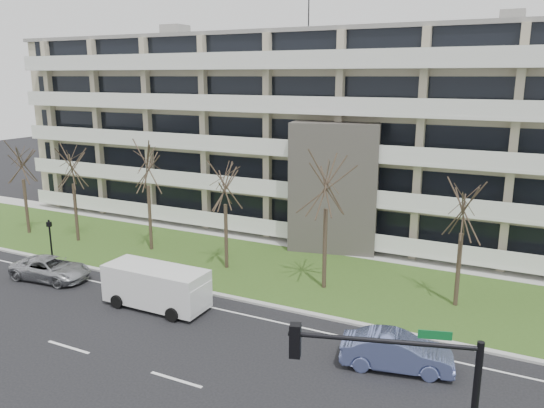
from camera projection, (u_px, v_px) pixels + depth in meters
The scene contains 17 objects.
ground at pixel (176, 380), 21.55m from camera, with size 160.00×160.00×0.00m, color black.
grass_verge at pixel (302, 275), 32.87m from camera, with size 90.00×10.00×0.06m, color #31511B.
curb at pixel (265, 304), 28.51m from camera, with size 90.00×0.35×0.12m, color #B2B2AD.
sidewalk at pixel (332, 249), 37.66m from camera, with size 90.00×2.00×0.08m, color #B2B2AD.
lane_edge_line at pixel (252, 316), 27.22m from camera, with size 90.00×0.12×0.01m, color white.
apartment_building at pixel (364, 133), 41.83m from camera, with size 60.50×15.10×18.75m.
silver_pickup at pixel (51, 269), 32.04m from camera, with size 2.28×4.95×1.37m, color #A2A3A8.
blue_sedan at pixel (397, 352), 22.24m from camera, with size 1.63×4.66×1.54m, color #6774B2.
white_van at pixel (157, 284), 28.04m from camera, with size 5.73×2.38×2.22m.
traffic_signal at pixel (409, 401), 13.87m from camera, with size 4.83×1.69×5.80m.
pedestrian_signal at pixel (50, 236), 34.59m from camera, with size 0.31×0.26×2.95m.
tree_0 at pixel (21, 158), 40.24m from camera, with size 3.84×3.84×7.69m.
tree_1 at pixel (71, 161), 38.25m from camera, with size 3.90×3.90×7.81m.
tree_2 at pixel (147, 160), 36.14m from camera, with size 4.15×4.15×8.30m.
tree_3 at pixel (225, 179), 32.69m from camera, with size 3.77×3.77×7.54m.
tree_4 at pixel (327, 176), 29.29m from camera, with size 4.26×4.26×8.52m.
tree_5 at pixel (464, 204), 27.15m from camera, with size 3.63×3.63×7.27m.
Camera 1 is at (12.03, -15.54, 12.04)m, focal length 35.00 mm.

